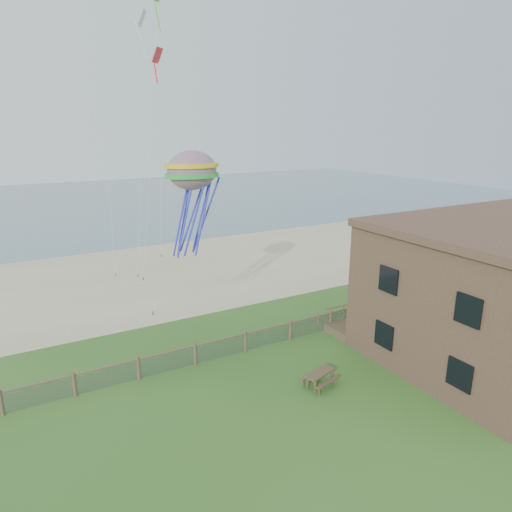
% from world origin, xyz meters
% --- Properties ---
extents(ground, '(160.00, 160.00, 0.00)m').
position_xyz_m(ground, '(0.00, 0.00, 0.00)').
color(ground, '#2C541D').
rests_on(ground, ground).
extents(sand_beach, '(72.00, 20.00, 0.02)m').
position_xyz_m(sand_beach, '(0.00, 22.00, 0.00)').
color(sand_beach, tan).
rests_on(sand_beach, ground).
extents(ocean, '(160.00, 68.00, 0.02)m').
position_xyz_m(ocean, '(0.00, 66.00, 0.00)').
color(ocean, slate).
rests_on(ocean, ground).
extents(chainlink_fence, '(36.20, 0.20, 1.25)m').
position_xyz_m(chainlink_fence, '(0.00, 6.00, 0.55)').
color(chainlink_fence, brown).
rests_on(chainlink_fence, ground).
extents(motel_deck, '(15.00, 2.00, 0.50)m').
position_xyz_m(motel_deck, '(13.00, 5.00, 0.25)').
color(motel_deck, brown).
rests_on(motel_deck, ground).
extents(picnic_table, '(1.87, 1.59, 0.68)m').
position_xyz_m(picnic_table, '(1.45, 1.09, 0.34)').
color(picnic_table, brown).
rests_on(picnic_table, ground).
extents(octopus_kite, '(3.61, 2.84, 6.69)m').
position_xyz_m(octopus_kite, '(-0.95, 10.64, 8.00)').
color(octopus_kite, orange).
extents(kite_white, '(2.01, 1.79, 2.56)m').
position_xyz_m(kite_white, '(-1.11, 18.19, 18.39)').
color(kite_white, silver).
extents(kite_red, '(1.76, 1.77, 2.06)m').
position_xyz_m(kite_red, '(-0.53, 17.10, 16.27)').
color(kite_red, red).
extents(kite_green, '(2.02, 2.02, 2.72)m').
position_xyz_m(kite_green, '(1.83, 23.28, 21.22)').
color(kite_green, green).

